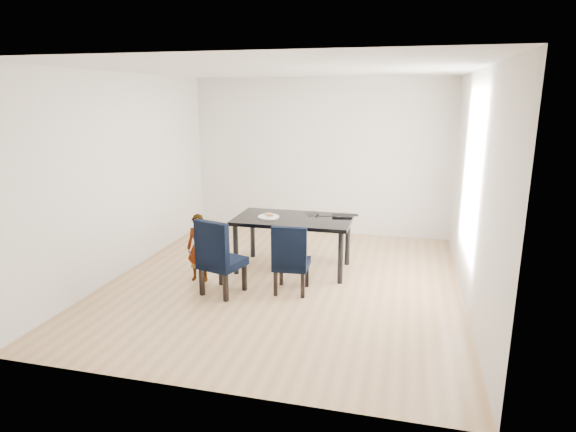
% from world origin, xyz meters
% --- Properties ---
extents(floor, '(4.50, 5.00, 0.01)m').
position_xyz_m(floor, '(0.00, 0.00, -0.01)').
color(floor, tan).
rests_on(floor, ground).
extents(ceiling, '(4.50, 5.00, 0.01)m').
position_xyz_m(ceiling, '(0.00, 0.00, 2.71)').
color(ceiling, white).
rests_on(ceiling, wall_back).
extents(wall_back, '(4.50, 0.01, 2.70)m').
position_xyz_m(wall_back, '(0.00, 2.50, 1.35)').
color(wall_back, silver).
rests_on(wall_back, ground).
extents(wall_front, '(4.50, 0.01, 2.70)m').
position_xyz_m(wall_front, '(0.00, -2.50, 1.35)').
color(wall_front, silver).
rests_on(wall_front, ground).
extents(wall_left, '(0.01, 5.00, 2.70)m').
position_xyz_m(wall_left, '(-2.25, 0.00, 1.35)').
color(wall_left, white).
rests_on(wall_left, ground).
extents(wall_right, '(0.01, 5.00, 2.70)m').
position_xyz_m(wall_right, '(2.25, 0.00, 1.35)').
color(wall_right, silver).
rests_on(wall_right, ground).
extents(dining_table, '(1.60, 0.90, 0.75)m').
position_xyz_m(dining_table, '(0.00, 0.50, 0.38)').
color(dining_table, black).
rests_on(dining_table, floor).
extents(chair_left, '(0.58, 0.59, 0.96)m').
position_xyz_m(chair_left, '(-0.65, -0.53, 0.48)').
color(chair_left, black).
rests_on(chair_left, floor).
extents(chair_right, '(0.45, 0.47, 0.88)m').
position_xyz_m(chair_right, '(0.17, -0.28, 0.44)').
color(chair_right, black).
rests_on(chair_right, floor).
extents(child, '(0.34, 0.23, 0.90)m').
position_xyz_m(child, '(-1.10, -0.22, 0.45)').
color(child, orange).
rests_on(child, floor).
extents(plate, '(0.39, 0.39, 0.02)m').
position_xyz_m(plate, '(-0.34, 0.45, 0.76)').
color(plate, white).
rests_on(plate, dining_table).
extents(sandwich, '(0.15, 0.11, 0.05)m').
position_xyz_m(sandwich, '(-0.33, 0.44, 0.79)').
color(sandwich, '#B57440').
rests_on(sandwich, plate).
extents(laptop, '(0.40, 0.30, 0.03)m').
position_xyz_m(laptop, '(0.68, 0.79, 0.76)').
color(laptop, black).
rests_on(laptop, dining_table).
extents(cable_tangle, '(0.20, 0.20, 0.01)m').
position_xyz_m(cable_tangle, '(0.25, 0.67, 0.75)').
color(cable_tangle, black).
rests_on(cable_tangle, dining_table).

